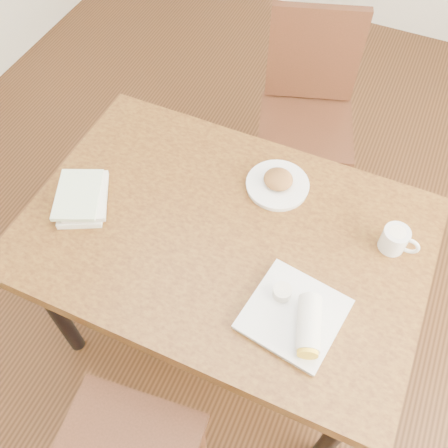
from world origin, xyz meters
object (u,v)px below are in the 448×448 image
at_px(chair_far, 308,103).
at_px(book_stack, 82,198).
at_px(coffee_mug, 396,239).
at_px(plate_burrito, 298,317).
at_px(plate_scone, 278,183).
at_px(table, 224,245).

relative_size(chair_far, book_stack, 3.69).
distance_m(chair_far, book_stack, 1.13).
height_order(coffee_mug, plate_burrito, plate_burrito).
bearing_deg(coffee_mug, chair_far, 123.78).
distance_m(coffee_mug, book_stack, 1.02).
relative_size(coffee_mug, book_stack, 0.47).
bearing_deg(chair_far, plate_scone, -82.88).
relative_size(table, book_stack, 5.01).
distance_m(plate_scone, book_stack, 0.66).
bearing_deg(table, chair_far, 89.56).
relative_size(plate_burrito, book_stack, 1.15).
distance_m(table, coffee_mug, 0.55).
xyz_separation_m(plate_scone, coffee_mug, (0.42, -0.08, 0.02)).
xyz_separation_m(table, book_stack, (-0.48, -0.08, 0.11)).
relative_size(chair_far, coffee_mug, 7.77).
bearing_deg(chair_far, table, -90.44).
height_order(chair_far, book_stack, chair_far).
xyz_separation_m(plate_burrito, book_stack, (-0.80, 0.11, 0.00)).
bearing_deg(book_stack, coffee_mug, 14.16).
distance_m(plate_scone, coffee_mug, 0.43).
bearing_deg(book_stack, plate_scone, 30.04).
relative_size(chair_far, plate_scone, 4.39).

